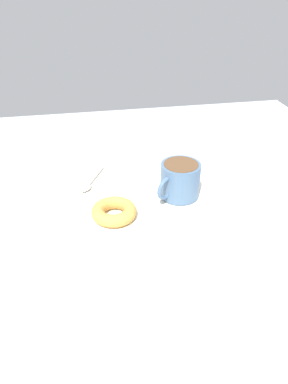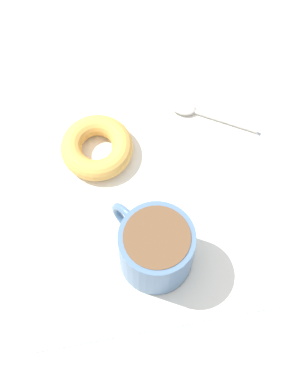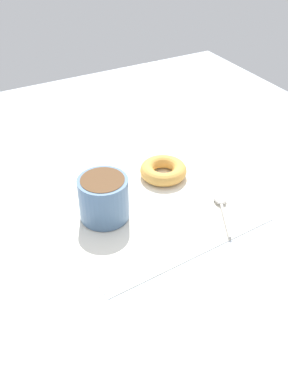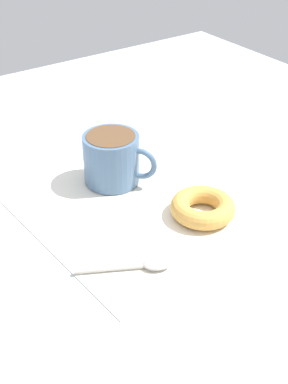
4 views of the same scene
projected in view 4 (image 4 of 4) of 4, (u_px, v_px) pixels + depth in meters
The scene contains 5 objects.
ground_plane at pixel (152, 201), 82.15cm from camera, with size 120.00×120.00×2.00cm, color #B2BCC6.
napkin at pixel (144, 204), 79.53cm from camera, with size 33.00×33.00×0.30cm, color white.
coffee_cup at pixel (113, 158), 82.52cm from camera, with size 10.60×9.19×7.91cm.
donut at pixel (203, 207), 76.23cm from camera, with size 9.31×9.31×2.71cm, color gold.
spoon at pixel (145, 265), 67.33cm from camera, with size 6.93×11.53×0.90cm.
Camera 4 is at (-54.84, 39.62, 45.64)cm, focal length 50.00 mm.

